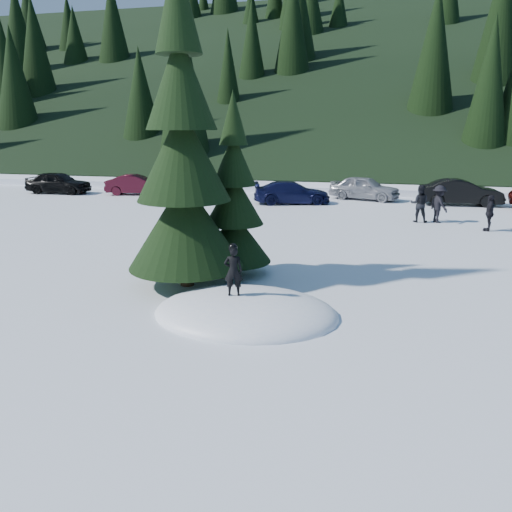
% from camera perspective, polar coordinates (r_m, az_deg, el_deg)
% --- Properties ---
extents(ground, '(200.00, 200.00, 0.00)m').
position_cam_1_polar(ground, '(12.07, -1.17, -6.65)').
color(ground, white).
rests_on(ground, ground).
extents(snow_mound, '(4.48, 3.52, 0.96)m').
position_cam_1_polar(snow_mound, '(12.07, -1.17, -6.65)').
color(snow_mound, white).
rests_on(snow_mound, ground).
extents(forest_hillside, '(200.00, 60.00, 25.00)m').
position_cam_1_polar(forest_hillside, '(65.43, 11.98, 21.49)').
color(forest_hillside, black).
rests_on(forest_hillside, ground).
extents(spruce_tall, '(3.20, 3.20, 8.60)m').
position_cam_1_polar(spruce_tall, '(13.70, -8.32, 10.04)').
color(spruce_tall, black).
rests_on(spruce_tall, ground).
extents(spruce_short, '(2.20, 2.20, 5.37)m').
position_cam_1_polar(spruce_short, '(14.83, -2.51, 5.79)').
color(spruce_short, black).
rests_on(spruce_short, ground).
extents(child_skier, '(0.50, 0.39, 1.20)m').
position_cam_1_polar(child_skier, '(11.73, -2.61, -1.72)').
color(child_skier, black).
rests_on(child_skier, snow_mound).
extents(adult_0, '(0.89, 0.72, 1.73)m').
position_cam_1_polar(adult_0, '(24.59, 18.18, 5.70)').
color(adult_0, black).
rests_on(adult_0, ground).
extents(adult_1, '(0.57, 0.97, 1.55)m').
position_cam_1_polar(adult_1, '(23.59, 25.13, 4.47)').
color(adult_1, black).
rests_on(adult_1, ground).
extents(adult_2, '(1.11, 1.29, 1.73)m').
position_cam_1_polar(adult_2, '(24.75, 20.17, 5.59)').
color(adult_2, black).
rests_on(adult_2, ground).
extents(car_0, '(4.34, 1.89, 1.45)m').
position_cam_1_polar(car_0, '(36.07, -21.66, 7.82)').
color(car_0, black).
rests_on(car_0, ground).
extents(car_1, '(4.15, 2.25, 1.30)m').
position_cam_1_polar(car_1, '(33.90, -13.48, 7.94)').
color(car_1, '#3C0A16').
rests_on(car_1, ground).
extents(car_2, '(5.43, 3.96, 1.37)m').
position_cam_1_polar(car_2, '(32.19, -6.91, 7.96)').
color(car_2, '#48494F').
rests_on(car_2, ground).
extents(car_3, '(4.74, 2.96, 1.28)m').
position_cam_1_polar(car_3, '(29.16, 4.11, 7.24)').
color(car_3, '#0E1133').
rests_on(car_3, ground).
extents(car_4, '(4.53, 2.85, 1.44)m').
position_cam_1_polar(car_4, '(31.38, 12.29, 7.62)').
color(car_4, gray).
rests_on(car_4, ground).
extents(car_5, '(4.53, 1.83, 1.46)m').
position_cam_1_polar(car_5, '(30.76, 22.37, 6.75)').
color(car_5, black).
rests_on(car_5, ground).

